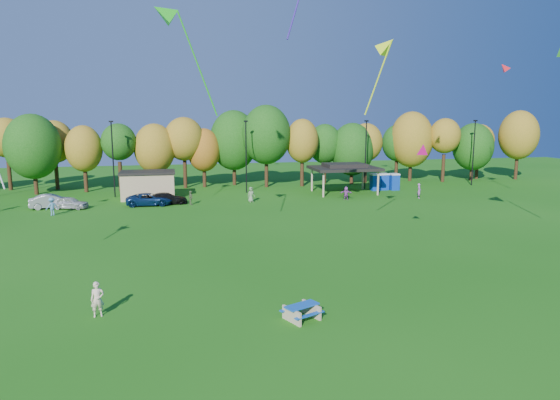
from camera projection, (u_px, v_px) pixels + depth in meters
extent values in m
plane|color=#19600F|center=(328.00, 315.00, 24.51)|extent=(160.00, 160.00, 0.00)
cylinder|color=black|center=(10.00, 174.00, 65.37)|extent=(0.50, 0.50, 4.12)
ellipsoid|color=olive|center=(6.00, 138.00, 64.56)|extent=(4.78, 4.78, 5.18)
cylinder|color=black|center=(36.00, 180.00, 61.76)|extent=(0.50, 0.50, 3.56)
ellipsoid|color=#144C0F|center=(33.00, 147.00, 61.07)|extent=(6.62, 6.62, 8.00)
cylinder|color=black|center=(57.00, 175.00, 65.99)|extent=(0.50, 0.50, 3.79)
ellipsoid|color=olive|center=(54.00, 142.00, 65.25)|extent=(4.94, 4.94, 5.58)
cylinder|color=black|center=(86.00, 179.00, 63.78)|extent=(0.50, 0.50, 3.34)
ellipsoid|color=olive|center=(84.00, 149.00, 63.13)|extent=(4.61, 4.61, 5.88)
cylinder|color=black|center=(121.00, 176.00, 64.49)|extent=(0.50, 0.50, 3.82)
ellipsoid|color=#144C0F|center=(119.00, 142.00, 63.74)|extent=(4.43, 4.43, 4.73)
cylinder|color=black|center=(156.00, 177.00, 66.10)|extent=(0.50, 0.50, 3.25)
ellipsoid|color=olive|center=(155.00, 148.00, 65.46)|extent=(5.33, 5.33, 6.53)
cylinder|color=black|center=(185.00, 173.00, 67.40)|extent=(0.50, 0.50, 3.96)
ellipsoid|color=olive|center=(184.00, 139.00, 66.63)|extent=(5.31, 5.31, 5.82)
cylinder|color=black|center=(204.00, 176.00, 68.29)|extent=(0.50, 0.50, 3.05)
ellipsoid|color=#995914|center=(204.00, 150.00, 67.69)|extent=(4.54, 4.54, 5.87)
cylinder|color=black|center=(234.00, 172.00, 70.27)|extent=(0.50, 0.50, 3.77)
ellipsoid|color=#144C0F|center=(234.00, 140.00, 69.54)|extent=(6.69, 6.69, 8.35)
cylinder|color=black|center=(266.00, 171.00, 68.20)|extent=(0.50, 0.50, 4.28)
ellipsoid|color=#144C0F|center=(266.00, 135.00, 67.37)|extent=(6.64, 6.64, 8.01)
cylinder|color=black|center=(302.00, 173.00, 68.98)|extent=(0.50, 0.50, 3.76)
ellipsoid|color=olive|center=(302.00, 141.00, 68.25)|extent=(4.49, 4.49, 6.02)
cylinder|color=black|center=(324.00, 172.00, 71.79)|extent=(0.50, 0.50, 3.43)
ellipsoid|color=#144C0F|center=(325.00, 144.00, 71.12)|extent=(4.77, 4.77, 5.63)
cylinder|color=black|center=(351.00, 173.00, 71.82)|extent=(0.50, 0.50, 2.95)
ellipsoid|color=#144C0F|center=(352.00, 149.00, 71.24)|extent=(6.14, 6.14, 7.54)
cylinder|color=black|center=(365.00, 171.00, 72.70)|extent=(0.50, 0.50, 3.52)
ellipsoid|color=olive|center=(366.00, 142.00, 72.01)|extent=(4.78, 4.78, 5.53)
cylinder|color=black|center=(396.00, 169.00, 75.50)|extent=(0.50, 0.50, 3.39)
ellipsoid|color=#144C0F|center=(397.00, 143.00, 74.84)|extent=(4.54, 4.54, 5.46)
cylinder|color=black|center=(410.00, 169.00, 74.59)|extent=(0.50, 0.50, 3.72)
ellipsoid|color=olive|center=(411.00, 139.00, 73.86)|extent=(6.32, 6.32, 8.24)
cylinder|color=black|center=(443.00, 168.00, 73.58)|extent=(0.50, 0.50, 4.06)
ellipsoid|color=olive|center=(445.00, 136.00, 72.79)|extent=(4.50, 4.50, 5.13)
cylinder|color=black|center=(472.00, 170.00, 75.25)|extent=(0.50, 0.50, 3.05)
ellipsoid|color=#144C0F|center=(473.00, 147.00, 74.65)|extent=(5.97, 5.97, 7.05)
cylinder|color=black|center=(477.00, 167.00, 77.10)|extent=(0.50, 0.50, 3.55)
ellipsoid|color=olive|center=(479.00, 140.00, 76.41)|extent=(4.60, 4.60, 4.99)
cylinder|color=black|center=(516.00, 166.00, 76.45)|extent=(0.50, 0.50, 4.07)
ellipsoid|color=olive|center=(519.00, 135.00, 75.66)|extent=(5.83, 5.83, 7.42)
cylinder|color=black|center=(113.00, 160.00, 59.33)|extent=(0.16, 0.16, 9.00)
cube|color=black|center=(111.00, 121.00, 58.58)|extent=(0.50, 0.25, 0.18)
cylinder|color=black|center=(246.00, 157.00, 62.71)|extent=(0.16, 0.16, 9.00)
cube|color=black|center=(246.00, 121.00, 61.96)|extent=(0.50, 0.25, 0.18)
cylinder|color=black|center=(366.00, 155.00, 66.09)|extent=(0.16, 0.16, 9.00)
cube|color=black|center=(367.00, 121.00, 65.34)|extent=(0.50, 0.25, 0.18)
cylinder|color=black|center=(473.00, 153.00, 69.47)|extent=(0.16, 0.16, 9.00)
cube|color=black|center=(475.00, 121.00, 68.72)|extent=(0.50, 0.25, 0.18)
cube|color=tan|center=(148.00, 186.00, 58.75)|extent=(6.00, 4.00, 3.00)
cube|color=black|center=(148.00, 172.00, 58.48)|extent=(6.30, 4.30, 0.25)
cylinder|color=tan|center=(323.00, 185.00, 59.71)|extent=(0.24, 0.24, 3.00)
cylinder|color=tan|center=(378.00, 183.00, 61.19)|extent=(0.24, 0.24, 3.00)
cylinder|color=tan|center=(312.00, 180.00, 64.53)|extent=(0.24, 0.24, 3.00)
cylinder|color=tan|center=(363.00, 178.00, 66.01)|extent=(0.24, 0.24, 3.00)
cube|color=black|center=(344.00, 168.00, 62.58)|extent=(8.20, 6.20, 0.35)
cube|color=black|center=(344.00, 165.00, 62.52)|extent=(5.00, 3.50, 0.45)
cube|color=#0C36A8|center=(375.00, 183.00, 65.22)|extent=(1.10, 1.10, 2.00)
cube|color=silver|center=(375.00, 175.00, 65.04)|extent=(1.15, 1.15, 0.18)
cube|color=#0C36A8|center=(384.00, 182.00, 65.75)|extent=(1.10, 1.10, 2.00)
cube|color=silver|center=(384.00, 174.00, 65.57)|extent=(1.15, 1.15, 0.18)
cube|color=#0C36A8|center=(394.00, 182.00, 65.61)|extent=(1.10, 1.10, 2.00)
cube|color=silver|center=(394.00, 174.00, 65.43)|extent=(1.15, 1.15, 0.18)
cube|color=tan|center=(292.00, 316.00, 23.55)|extent=(0.66, 1.29, 0.67)
cube|color=tan|center=(311.00, 310.00, 24.26)|extent=(0.66, 1.29, 0.67)
cube|color=#1453B5|center=(302.00, 305.00, 23.84)|extent=(1.83, 1.33, 0.06)
cube|color=#1453B5|center=(310.00, 315.00, 23.43)|extent=(1.63, 0.90, 0.05)
cube|color=#1453B5|center=(294.00, 307.00, 24.35)|extent=(1.63, 0.90, 0.05)
imported|color=beige|center=(97.00, 299.00, 24.17)|extent=(0.70, 0.53, 1.74)
imported|color=silver|center=(70.00, 203.00, 52.28)|extent=(4.02, 2.50, 1.28)
imported|color=gray|center=(52.00, 201.00, 52.65)|extent=(4.76, 2.54, 1.49)
imported|color=navy|center=(149.00, 199.00, 54.24)|extent=(4.97, 2.40, 1.36)
imported|color=black|center=(167.00, 198.00, 55.03)|extent=(4.56, 2.12, 1.29)
imported|color=#6F8C60|center=(251.00, 195.00, 56.37)|extent=(0.97, 0.77, 1.73)
imported|color=#5289B5|center=(52.00, 206.00, 48.81)|extent=(1.32, 1.17, 1.78)
imported|color=#B85BC2|center=(419.00, 191.00, 59.09)|extent=(0.61, 0.74, 1.75)
imported|color=#5E7145|center=(191.00, 198.00, 54.63)|extent=(0.68, 0.99, 1.56)
imported|color=purple|center=(346.00, 193.00, 57.95)|extent=(1.51, 0.96, 1.56)
cone|color=red|center=(504.00, 67.00, 49.60)|extent=(1.54, 1.41, 1.23)
cylinder|color=#3A1C9B|center=(296.00, 10.00, 32.35)|extent=(1.38, 0.69, 3.79)
cone|color=#19A716|center=(163.00, 13.00, 31.66)|extent=(2.01, 1.58, 1.98)
cylinder|color=#19A716|center=(198.00, 65.00, 32.53)|extent=(2.49, 0.22, 6.61)
cone|color=#D2F71A|center=(387.00, 46.00, 33.72)|extent=(2.17, 2.19, 1.77)
cylinder|color=#D2F71A|center=(378.00, 79.00, 32.83)|extent=(1.32, 1.37, 4.73)
cone|color=#C60B6E|center=(423.00, 149.00, 34.46)|extent=(1.19, 1.39, 1.16)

